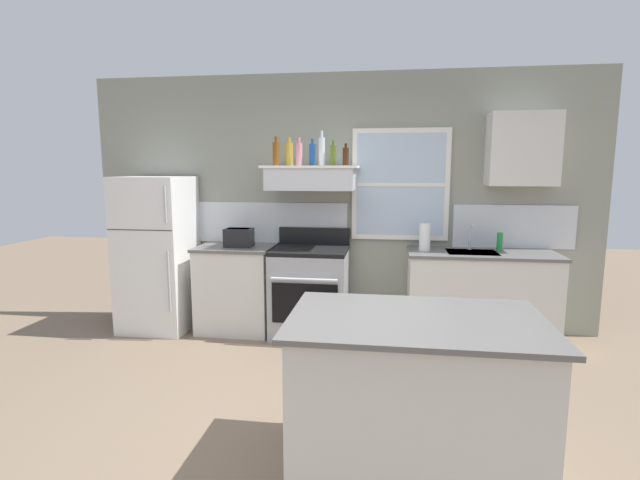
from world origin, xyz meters
The scene contains 20 objects.
ground_plane centered at (0.00, 0.00, 0.00)m, with size 16.00×16.00×0.00m, color #7A6651.
back_wall centered at (0.03, 2.23, 1.35)m, with size 5.40×0.11×2.70m.
refrigerator centered at (-1.90, 1.84, 0.82)m, with size 0.70×0.72×1.63m.
counter_left_of_stove centered at (-1.05, 1.90, 0.46)m, with size 0.79×0.63×0.91m.
toaster centered at (-1.00, 1.87, 1.01)m, with size 0.30×0.20×0.19m.
stove_range centered at (-0.25, 1.86, 0.46)m, with size 0.76×0.69×1.09m.
range_hood_shelf centered at (-0.25, 1.96, 1.62)m, with size 0.96×0.52×0.24m.
bottle_amber_wine centered at (-0.60, 1.93, 1.87)m, with size 0.07×0.07×0.29m.
bottle_champagne_gold_foil centered at (-0.48, 2.00, 1.87)m, with size 0.08×0.08×0.29m.
bottle_rose_pink centered at (-0.37, 1.93, 1.86)m, with size 0.07×0.07×0.28m.
bottle_blue_liqueur centered at (-0.24, 2.00, 1.86)m, with size 0.07×0.07×0.27m.
bottle_clear_tall centered at (-0.14, 1.95, 1.89)m, with size 0.06×0.06×0.35m.
bottle_olive_oil_square centered at (-0.02, 1.94, 1.85)m, with size 0.06×0.06×0.25m.
bottle_brown_stout centered at (0.10, 1.90, 1.84)m, with size 0.06×0.06×0.22m.
counter_right_with_sink centered at (1.45, 1.90, 0.46)m, with size 1.43×0.63×0.91m.
sink_faucet centered at (1.35, 2.00, 1.08)m, with size 0.03×0.17×0.28m.
paper_towel_roll centered at (0.90, 1.90, 1.04)m, with size 0.11×0.11×0.27m, color white.
dish_soap_bottle centered at (1.63, 2.00, 1.00)m, with size 0.06×0.06×0.18m, color #268C3F.
kitchen_island centered at (0.70, -0.29, 0.46)m, with size 1.40×0.90×0.91m.
upper_cabinet_right centered at (1.80, 2.04, 1.90)m, with size 0.64×0.32×0.70m.
Camera 1 is at (0.54, -2.84, 1.72)m, focal length 26.62 mm.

